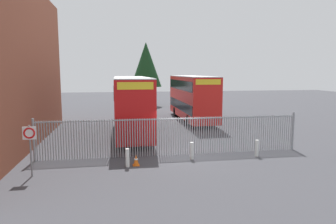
{
  "coord_description": "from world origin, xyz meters",
  "views": [
    {
      "loc": [
        -3.54,
        -17.05,
        4.79
      ],
      "look_at": [
        0.0,
        4.0,
        2.0
      ],
      "focal_mm": 32.63,
      "sensor_mm": 36.0,
      "label": 1
    }
  ],
  "objects_px": {
    "bollard_near_right": "(257,148)",
    "traffic_cone_by_gate": "(136,160)",
    "bollard_center_front": "(192,151)",
    "double_decker_bus_behind_fence_left": "(192,96)",
    "speed_limit_sign_post": "(30,139)",
    "bollard_near_left": "(127,158)",
    "double_decker_bus_near_gate": "(131,103)"
  },
  "relations": [
    {
      "from": "bollard_near_left",
      "to": "speed_limit_sign_post",
      "type": "height_order",
      "value": "speed_limit_sign_post"
    },
    {
      "from": "double_decker_bus_behind_fence_left",
      "to": "bollard_center_front",
      "type": "height_order",
      "value": "double_decker_bus_behind_fence_left"
    },
    {
      "from": "bollard_near_left",
      "to": "traffic_cone_by_gate",
      "type": "distance_m",
      "value": 0.5
    },
    {
      "from": "double_decker_bus_behind_fence_left",
      "to": "bollard_near_left",
      "type": "height_order",
      "value": "double_decker_bus_behind_fence_left"
    },
    {
      "from": "double_decker_bus_near_gate",
      "to": "bollard_near_left",
      "type": "bearing_deg",
      "value": -94.33
    },
    {
      "from": "bollard_near_left",
      "to": "double_decker_bus_near_gate",
      "type": "bearing_deg",
      "value": 85.67
    },
    {
      "from": "bollard_near_right",
      "to": "bollard_center_front",
      "type": "bearing_deg",
      "value": 178.88
    },
    {
      "from": "double_decker_bus_behind_fence_left",
      "to": "bollard_center_front",
      "type": "distance_m",
      "value": 13.97
    },
    {
      "from": "double_decker_bus_behind_fence_left",
      "to": "traffic_cone_by_gate",
      "type": "height_order",
      "value": "double_decker_bus_behind_fence_left"
    },
    {
      "from": "bollard_center_front",
      "to": "speed_limit_sign_post",
      "type": "relative_size",
      "value": 0.4
    },
    {
      "from": "bollard_near_right",
      "to": "speed_limit_sign_post",
      "type": "distance_m",
      "value": 11.97
    },
    {
      "from": "bollard_center_front",
      "to": "traffic_cone_by_gate",
      "type": "xyz_separation_m",
      "value": [
        -3.13,
        -0.68,
        -0.19
      ]
    },
    {
      "from": "bollard_near_left",
      "to": "traffic_cone_by_gate",
      "type": "xyz_separation_m",
      "value": [
        0.44,
        0.16,
        -0.19
      ]
    },
    {
      "from": "double_decker_bus_near_gate",
      "to": "speed_limit_sign_post",
      "type": "xyz_separation_m",
      "value": [
        -5.04,
        -8.88,
        -0.65
      ]
    },
    {
      "from": "double_decker_bus_behind_fence_left",
      "to": "traffic_cone_by_gate",
      "type": "distance_m",
      "value": 15.67
    },
    {
      "from": "bollard_center_front",
      "to": "traffic_cone_by_gate",
      "type": "distance_m",
      "value": 3.2
    },
    {
      "from": "double_decker_bus_behind_fence_left",
      "to": "bollard_near_left",
      "type": "bearing_deg",
      "value": -115.87
    },
    {
      "from": "traffic_cone_by_gate",
      "to": "speed_limit_sign_post",
      "type": "relative_size",
      "value": 0.25
    },
    {
      "from": "traffic_cone_by_gate",
      "to": "speed_limit_sign_post",
      "type": "bearing_deg",
      "value": -169.71
    },
    {
      "from": "bollard_center_front",
      "to": "double_decker_bus_behind_fence_left",
      "type": "bearing_deg",
      "value": 75.98
    },
    {
      "from": "bollard_center_front",
      "to": "double_decker_bus_near_gate",
      "type": "bearing_deg",
      "value": 111.95
    },
    {
      "from": "bollard_center_front",
      "to": "traffic_cone_by_gate",
      "type": "height_order",
      "value": "bollard_center_front"
    },
    {
      "from": "bollard_near_right",
      "to": "traffic_cone_by_gate",
      "type": "bearing_deg",
      "value": -174.98
    },
    {
      "from": "bollard_near_right",
      "to": "double_decker_bus_behind_fence_left",
      "type": "bearing_deg",
      "value": 91.96
    },
    {
      "from": "bollard_near_left",
      "to": "bollard_near_right",
      "type": "relative_size",
      "value": 1.0
    },
    {
      "from": "double_decker_bus_near_gate",
      "to": "traffic_cone_by_gate",
      "type": "distance_m",
      "value": 8.28
    },
    {
      "from": "double_decker_bus_behind_fence_left",
      "to": "bollard_near_right",
      "type": "relative_size",
      "value": 11.38
    },
    {
      "from": "bollard_near_left",
      "to": "traffic_cone_by_gate",
      "type": "height_order",
      "value": "bollard_near_left"
    },
    {
      "from": "bollard_center_front",
      "to": "bollard_near_right",
      "type": "xyz_separation_m",
      "value": [
        3.81,
        -0.07,
        0.0
      ]
    },
    {
      "from": "speed_limit_sign_post",
      "to": "traffic_cone_by_gate",
      "type": "bearing_deg",
      "value": 10.29
    },
    {
      "from": "double_decker_bus_behind_fence_left",
      "to": "double_decker_bus_near_gate",
      "type": "bearing_deg",
      "value": -135.89
    },
    {
      "from": "double_decker_bus_near_gate",
      "to": "bollard_center_front",
      "type": "height_order",
      "value": "double_decker_bus_near_gate"
    }
  ]
}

